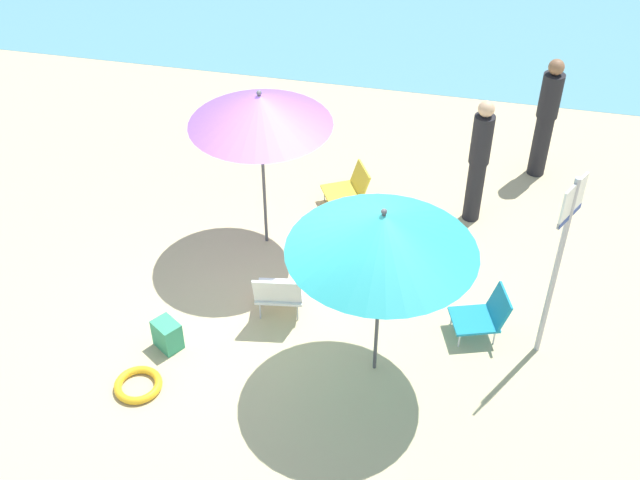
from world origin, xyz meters
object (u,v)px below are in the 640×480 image
Objects in this scene: beach_chair_c at (279,292)px; swim_ring at (138,385)px; umbrella_teal at (383,233)px; person_b at (546,117)px; beach_chair_a at (349,187)px; beach_bag at (167,335)px; person_a at (479,160)px; warning_sign at (562,245)px; umbrella_purple at (260,110)px; beach_chair_b at (484,314)px.

beach_chair_c is 1.83m from swim_ring.
umbrella_teal is 4.58m from person_b.
beach_chair_a is at bearing 61.37° from person_b.
beach_chair_a reaches higher than beach_bag.
warning_sign is at bearing -15.06° from person_a.
umbrella_purple is 2.72m from beach_bag.
umbrella_teal is 1.22× the size of person_a.
umbrella_teal is 2.05m from beach_chair_b.
person_b reaches higher than swim_ring.
warning_sign is (2.90, 0.09, 1.12)m from beach_chair_c.
umbrella_purple is 3.03× the size of beach_chair_a.
person_b reaches higher than beach_bag.
beach_chair_b is at bearing -29.27° from person_a.
beach_chair_b is 1.34m from warning_sign.
person_a is 5.04× the size of beach_bag.
person_b is at bearing 34.68° from umbrella_purple.
beach_chair_a is (0.89, 0.99, -1.63)m from umbrella_purple.
warning_sign reaches higher than umbrella_purple.
person_a is at bearing -101.32° from beach_chair_b.
beach_bag is at bearing -140.72° from warning_sign.
beach_bag is at bearing 115.36° from beach_chair_c.
beach_chair_c is at bearing 34.13° from beach_bag.
person_a is 1.52m from person_b.
swim_ring is (-3.19, -3.71, -0.86)m from person_a.
beach_chair_b reaches higher than beach_chair_a.
beach_chair_c is (-2.28, -0.21, 0.07)m from beach_chair_b.
beach_chair_b is 0.30× the size of warning_sign.
warning_sign reaches higher than beach_chair_b.
swim_ring is (-4.07, -1.46, -1.44)m from warning_sign.
person_a is 4.96m from swim_ring.
person_a is (0.82, 2.90, -0.94)m from umbrella_teal.
warning_sign reaches higher than beach_bag.
warning_sign reaches higher than beach_chair_a.
person_a is (2.01, 2.34, 0.54)m from beach_chair_c.
beach_chair_b is at bearing -21.16° from umbrella_purple.
person_a reaches higher than swim_ring.
umbrella_teal is 2.82m from beach_bag.
beach_chair_b is 1.36× the size of swim_ring.
warning_sign reaches higher than beach_chair_c.
umbrella_teal is 1.20× the size of person_b.
umbrella_purple is 4.26× the size of swim_ring.
beach_chair_c is at bearing 84.85° from person_b.
umbrella_teal is 1.86m from warning_sign.
umbrella_purple is 1.22× the size of person_b.
beach_chair_b is at bearing 34.99° from umbrella_teal.
person_b is at bearing 47.91° from beach_bag.
umbrella_purple is at bearing 67.76° from person_b.
warning_sign is at bearing 20.77° from umbrella_teal.
beach_chair_b is 0.39× the size of person_b.
umbrella_purple is 2.10m from beach_chair_a.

